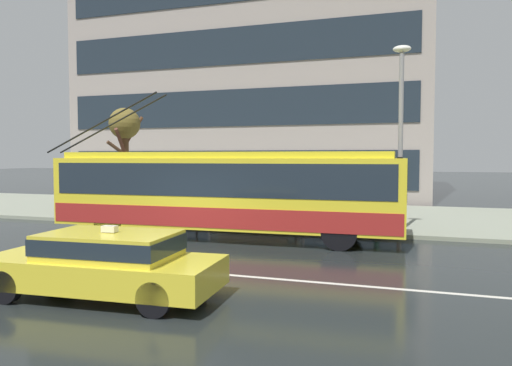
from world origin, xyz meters
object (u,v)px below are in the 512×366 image
(trolleybus, at_px, (226,191))
(street_lamp, at_px, (401,121))
(taxi_oncoming_near, at_px, (105,261))
(street_tree_bare, at_px, (125,131))
(bus_shelter, at_px, (252,173))
(pedestrian_approaching_curb, at_px, (377,181))
(pedestrian_at_shelter, at_px, (260,178))

(trolleybus, distance_m, street_lamp, 6.38)
(taxi_oncoming_near, xyz_separation_m, street_tree_bare, (-6.99, 11.25, 3.17))
(trolleybus, height_order, street_tree_bare, street_tree_bare)
(bus_shelter, distance_m, pedestrian_approaching_curb, 4.84)
(trolleybus, relative_size, pedestrian_approaching_curb, 6.10)
(taxi_oncoming_near, height_order, bus_shelter, bus_shelter)
(pedestrian_at_shelter, height_order, street_tree_bare, street_tree_bare)
(pedestrian_at_shelter, bearing_deg, street_lamp, -20.61)
(street_lamp, bearing_deg, street_tree_bare, 171.46)
(trolleybus, height_order, street_lamp, street_lamp)
(taxi_oncoming_near, distance_m, pedestrian_approaching_curb, 12.12)
(trolleybus, relative_size, street_tree_bare, 2.63)
(trolleybus, relative_size, taxi_oncoming_near, 2.69)
(taxi_oncoming_near, distance_m, bus_shelter, 10.31)
(pedestrian_approaching_curb, height_order, street_lamp, street_lamp)
(trolleybus, bearing_deg, taxi_oncoming_near, -86.90)
(pedestrian_approaching_curb, height_order, street_tree_bare, street_tree_bare)
(pedestrian_at_shelter, bearing_deg, taxi_oncoming_near, -86.83)
(trolleybus, height_order, pedestrian_approaching_curb, trolleybus)
(bus_shelter, distance_m, pedestrian_at_shelter, 1.40)
(bus_shelter, bearing_deg, street_lamp, -7.84)
(pedestrian_approaching_curb, bearing_deg, trolleybus, -136.85)
(street_lamp, relative_size, street_tree_bare, 1.32)
(pedestrian_approaching_curb, bearing_deg, taxi_oncoming_near, -110.14)
(street_lamp, height_order, street_tree_bare, street_lamp)
(taxi_oncoming_near, relative_size, pedestrian_approaching_curb, 2.26)
(taxi_oncoming_near, height_order, pedestrian_at_shelter, pedestrian_at_shelter)
(bus_shelter, height_order, pedestrian_approaching_curb, bus_shelter)
(bus_shelter, bearing_deg, trolleybus, -87.12)
(trolleybus, distance_m, street_tree_bare, 8.14)
(street_lamp, bearing_deg, pedestrian_approaching_curb, 115.72)
(pedestrian_approaching_curb, relative_size, street_tree_bare, 0.43)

